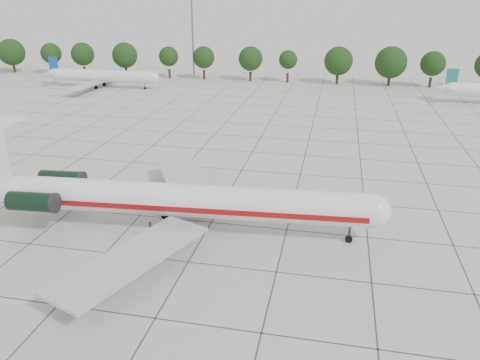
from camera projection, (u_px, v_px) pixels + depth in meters
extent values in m
plane|color=beige|center=(211.00, 222.00, 49.27)|extent=(260.00, 260.00, 0.00)
cube|color=#383838|center=(240.00, 173.00, 62.90)|extent=(170.00, 170.00, 0.02)
cylinder|color=silver|center=(187.00, 200.00, 46.03)|extent=(36.01, 5.81, 3.29)
sphere|color=silver|center=(373.00, 211.00, 43.79)|extent=(3.29, 3.29, 3.29)
cube|color=maroon|center=(191.00, 196.00, 47.65)|extent=(34.78, 2.52, 0.55)
cube|color=maroon|center=(183.00, 210.00, 44.59)|extent=(34.78, 2.52, 0.55)
cube|color=#B7BABC|center=(185.00, 179.00, 55.09)|extent=(11.26, 15.29, 0.30)
cube|color=#B7BABC|center=(132.00, 258.00, 38.59)|extent=(9.62, 15.59, 0.30)
cube|color=black|center=(59.00, 182.00, 49.79)|extent=(2.28, 1.45, 0.25)
cylinder|color=black|center=(63.00, 179.00, 50.43)|extent=(4.90, 2.22, 1.89)
cube|color=black|center=(37.00, 199.00, 45.66)|extent=(2.28, 1.45, 0.25)
cylinder|color=black|center=(33.00, 202.00, 45.02)|extent=(4.90, 2.22, 1.89)
cylinder|color=black|center=(349.00, 234.00, 44.98)|extent=(0.21, 0.21, 1.89)
cylinder|color=black|center=(349.00, 239.00, 45.21)|extent=(0.72, 0.33, 0.70)
cylinder|color=black|center=(166.00, 208.00, 49.60)|extent=(0.26, 0.26, 1.79)
cylinder|color=black|center=(166.00, 214.00, 49.90)|extent=(1.04, 0.67, 1.00)
cylinder|color=black|center=(151.00, 231.00, 44.84)|extent=(0.26, 0.26, 1.79)
cylinder|color=black|center=(151.00, 238.00, 45.13)|extent=(1.04, 0.67, 1.00)
cylinder|color=silver|center=(103.00, 76.00, 118.42)|extent=(27.20, 3.00, 3.00)
cube|color=#B7BABC|center=(100.00, 80.00, 119.06)|extent=(3.50, 27.20, 0.25)
cube|color=#0C409E|center=(53.00, 64.00, 120.00)|extent=(2.40, 0.25, 3.60)
cylinder|color=black|center=(104.00, 84.00, 121.58)|extent=(0.80, 0.45, 0.80)
cylinder|color=black|center=(96.00, 88.00, 117.58)|extent=(0.80, 0.45, 0.80)
cube|color=#17685D|center=(452.00, 77.00, 101.19)|extent=(2.40, 0.25, 3.60)
cylinder|color=#332114|center=(14.00, 68.00, 142.13)|extent=(0.70, 0.70, 2.50)
sphere|color=black|center=(11.00, 52.00, 140.36)|extent=(7.79, 7.79, 7.79)
cylinder|color=#332114|center=(53.00, 70.00, 139.63)|extent=(0.70, 0.70, 2.50)
sphere|color=black|center=(51.00, 53.00, 137.86)|extent=(5.94, 5.94, 5.94)
cylinder|color=#332114|center=(85.00, 71.00, 137.70)|extent=(0.70, 0.70, 2.50)
sphere|color=black|center=(83.00, 54.00, 135.93)|extent=(6.57, 6.57, 6.57)
cylinder|color=#332114|center=(126.00, 72.00, 135.20)|extent=(0.70, 0.70, 2.50)
sphere|color=black|center=(125.00, 55.00, 133.43)|extent=(7.15, 7.15, 7.15)
cylinder|color=#332114|center=(170.00, 74.00, 132.70)|extent=(0.70, 0.70, 2.50)
sphere|color=black|center=(169.00, 56.00, 130.93)|extent=(5.43, 5.43, 5.43)
cylinder|color=#332114|center=(204.00, 75.00, 130.77)|extent=(0.70, 0.70, 2.50)
sphere|color=black|center=(204.00, 57.00, 129.00)|extent=(5.99, 5.99, 5.99)
cylinder|color=#332114|center=(250.00, 76.00, 128.27)|extent=(0.70, 0.70, 2.50)
sphere|color=black|center=(251.00, 59.00, 126.50)|extent=(6.50, 6.50, 6.50)
cylinder|color=#332114|center=(287.00, 78.00, 126.34)|extent=(0.70, 0.70, 2.50)
sphere|color=black|center=(288.00, 60.00, 124.57)|extent=(4.93, 4.93, 4.93)
cylinder|color=#332114|center=(337.00, 79.00, 123.84)|extent=(0.70, 0.70, 2.50)
sphere|color=black|center=(338.00, 61.00, 122.07)|extent=(7.40, 7.40, 7.40)
cylinder|color=#332114|center=(389.00, 81.00, 121.34)|extent=(0.70, 0.70, 2.50)
sphere|color=black|center=(391.00, 62.00, 119.57)|extent=(8.08, 8.08, 8.08)
cylinder|color=#332114|center=(430.00, 83.00, 119.41)|extent=(0.70, 0.70, 2.50)
sphere|color=black|center=(433.00, 64.00, 117.64)|extent=(6.17, 6.17, 6.17)
cylinder|color=slate|center=(192.00, 31.00, 133.92)|extent=(0.56, 0.56, 25.00)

